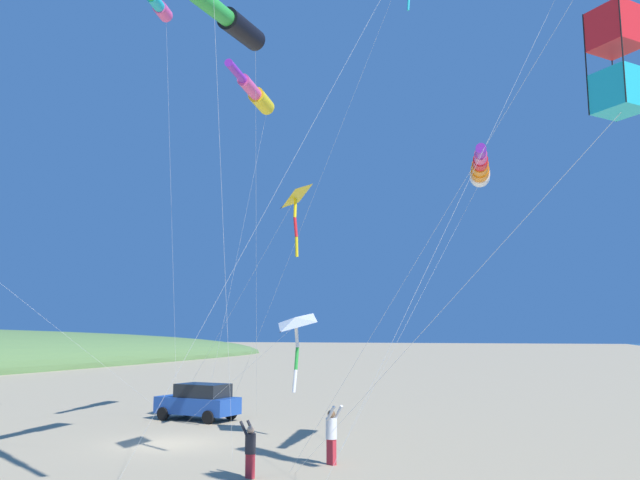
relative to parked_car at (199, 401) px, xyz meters
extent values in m
plane|color=tan|center=(-2.58, 6.64, -0.95)|extent=(600.00, 600.00, 0.00)
cube|color=#1E479E|center=(0.10, -0.01, -0.20)|extent=(4.52, 2.44, 0.84)
cube|color=black|center=(-0.24, 0.03, 0.56)|extent=(2.78, 1.98, 0.68)
cylinder|color=black|center=(1.68, 0.70, -0.62)|extent=(0.68, 0.31, 0.66)
cylinder|color=black|center=(1.41, -1.14, -0.62)|extent=(0.68, 0.31, 0.66)
cylinder|color=black|center=(-1.22, 1.11, -0.62)|extent=(0.68, 0.31, 0.66)
cylinder|color=black|center=(-1.48, -0.72, -0.62)|extent=(0.68, 0.31, 0.66)
cube|color=white|center=(2.55, -0.70, -0.77)|extent=(0.60, 0.40, 0.36)
cube|color=white|center=(2.55, -0.70, -0.56)|extent=(0.62, 0.42, 0.06)
cube|color=#B72833|center=(-10.16, 8.31, -0.53)|extent=(0.37, 0.31, 0.85)
cylinder|color=silver|center=(-10.16, 8.31, 0.24)|extent=(0.53, 0.53, 0.70)
sphere|color=brown|center=(-10.16, 8.31, 0.73)|extent=(0.27, 0.27, 0.27)
cylinder|color=silver|center=(-10.40, 8.25, 0.77)|extent=(0.42, 0.30, 0.53)
cylinder|color=silver|center=(-10.22, 8.55, 0.77)|extent=(0.42, 0.30, 0.53)
cube|color=#B72833|center=(-8.48, 11.12, -0.59)|extent=(0.32, 0.23, 0.73)
cylinder|color=#232328|center=(-8.48, 11.12, 0.08)|extent=(0.42, 0.42, 0.60)
sphere|color=tan|center=(-8.48, 11.12, 0.49)|extent=(0.23, 0.23, 0.23)
cylinder|color=#232328|center=(-8.29, 11.21, 0.53)|extent=(0.38, 0.21, 0.46)
cylinder|color=#232328|center=(-8.39, 10.93, 0.53)|extent=(0.38, 0.21, 0.46)
cylinder|color=white|center=(-10.44, 13.26, 7.84)|extent=(9.71, 1.38, 17.58)
cylinder|color=white|center=(-15.22, 12.14, 7.03)|extent=(7.99, 0.62, 15.97)
cylinder|color=white|center=(-7.68, 11.77, 7.38)|extent=(1.73, 5.39, 16.66)
cylinder|color=#EF4C93|center=(-0.26, 4.85, 19.09)|extent=(0.95, 1.28, 0.76)
cylinder|color=#1EB7C6|center=(-0.56, 5.89, 18.99)|extent=(0.83, 1.24, 0.64)
cylinder|color=white|center=(0.62, 2.10, 9.01)|extent=(1.48, 4.47, 19.92)
cylinder|color=#1EB7C6|center=(-12.39, 4.64, 17.32)|extent=(0.19, 0.18, 0.69)
cylinder|color=white|center=(-6.23, 0.96, 9.04)|extent=(12.15, 7.52, 19.98)
cylinder|color=white|center=(5.16, 2.93, 2.75)|extent=(3.13, 10.23, 7.40)
cylinder|color=white|center=(-15.41, 13.32, 7.11)|extent=(12.26, 6.91, 16.13)
pyramid|color=yellow|center=(-6.90, 3.92, 9.60)|extent=(1.71, 2.21, 0.97)
cylinder|color=black|center=(-6.96, 3.90, 9.51)|extent=(1.32, 0.47, 1.10)
cylinder|color=yellow|center=(-6.97, 3.94, 8.98)|extent=(0.15, 0.23, 0.89)
cylinder|color=red|center=(-7.01, 4.00, 8.10)|extent=(0.25, 0.18, 0.89)
cylinder|color=yellow|center=(-7.05, 3.96, 7.23)|extent=(0.16, 0.23, 0.89)
cylinder|color=white|center=(-1.83, 0.46, 4.24)|extent=(10.27, 6.89, 10.39)
cube|color=red|center=(-18.61, 19.61, 7.94)|extent=(0.86, 0.86, 0.61)
cube|color=#1EB7C6|center=(-18.61, 19.61, 6.96)|extent=(0.86, 0.86, 0.61)
cylinder|color=black|center=(-18.58, 19.18, 7.45)|extent=(0.02, 0.02, 1.59)
cylinder|color=black|center=(-18.64, 20.04, 7.45)|extent=(0.02, 0.02, 1.59)
cylinder|color=black|center=(-18.18, 19.64, 7.45)|extent=(0.02, 0.02, 1.59)
cylinder|color=white|center=(-14.04, 14.73, 2.85)|extent=(9.14, 9.77, 7.61)
cylinder|color=white|center=(-15.10, 5.03, 9.47)|extent=(0.84, 0.91, 0.78)
cylinder|color=orange|center=(-15.19, 5.82, 9.44)|extent=(0.76, 0.89, 0.70)
cylinder|color=orange|center=(-15.28, 6.61, 9.41)|extent=(0.68, 0.88, 0.62)
cylinder|color=red|center=(-15.37, 7.40, 9.38)|extent=(0.60, 0.87, 0.54)
cylinder|color=#EF4C93|center=(-15.46, 8.18, 9.35)|extent=(0.51, 0.85, 0.45)
cylinder|color=purple|center=(-15.56, 8.97, 9.32)|extent=(0.43, 0.84, 0.37)
cylinder|color=white|center=(-12.35, 5.22, 4.18)|extent=(5.41, 1.18, 10.25)
pyramid|color=white|center=(-6.83, 3.55, 4.04)|extent=(2.52, 2.29, 0.83)
cylinder|color=black|center=(-6.86, 3.51, 3.93)|extent=(0.96, 1.47, 0.86)
cylinder|color=white|center=(-6.88, 3.48, 3.35)|extent=(0.26, 0.27, 0.97)
cylinder|color=green|center=(-6.88, 3.47, 2.39)|extent=(0.26, 0.26, 0.97)
cylinder|color=white|center=(-6.83, 3.55, 1.43)|extent=(0.25, 0.30, 0.97)
cylinder|color=white|center=(-3.65, 2.87, 1.45)|extent=(6.42, 1.28, 4.81)
cylinder|color=yellow|center=(-3.52, 0.37, 15.65)|extent=(1.19, 2.29, 0.92)
cylinder|color=#EF4C93|center=(-3.88, 2.50, 15.57)|extent=(0.96, 2.25, 0.69)
cylinder|color=purple|center=(-4.24, 4.62, 15.49)|extent=(0.73, 2.20, 0.46)
cylinder|color=white|center=(-1.28, -1.32, 7.27)|extent=(4.15, 1.28, 16.44)
cylinder|color=black|center=(-7.19, 9.74, 14.60)|extent=(0.89, 2.55, 1.09)
cylinder|color=green|center=(-7.26, 12.18, 14.32)|extent=(0.66, 2.52, 0.87)
cylinder|color=white|center=(-4.59, 2.91, 6.79)|extent=(5.15, 11.24, 15.49)
camera|label=1|loc=(-17.55, 29.50, 3.44)|focal=35.69mm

